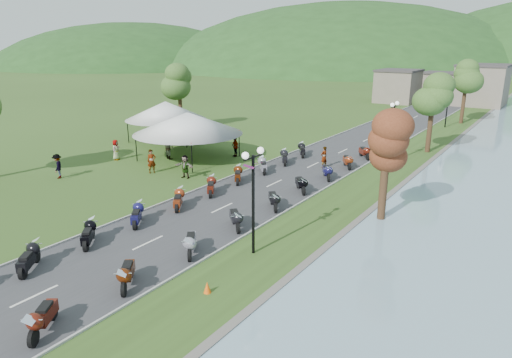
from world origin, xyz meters
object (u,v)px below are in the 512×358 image
Objects in this scene: pedestrian_c at (59,178)px; pedestrian_b at (170,159)px; pedestrian_a at (152,173)px; vendor_tent_main at (188,136)px.

pedestrian_b is at bearing 117.57° from pedestrian_c.
pedestrian_a is 6.72m from pedestrian_c.
pedestrian_b is at bearing 57.65° from pedestrian_a.
vendor_tent_main is at bearing 37.51° from pedestrian_a.
vendor_tent_main is 2.63m from pedestrian_b.
pedestrian_a is at bearing 132.58° from pedestrian_b.
vendor_tent_main reaches higher than pedestrian_c.
pedestrian_a is at bearing 90.20° from pedestrian_c.
pedestrian_b is 9.19m from pedestrian_c.
vendor_tent_main reaches higher than pedestrian_b.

